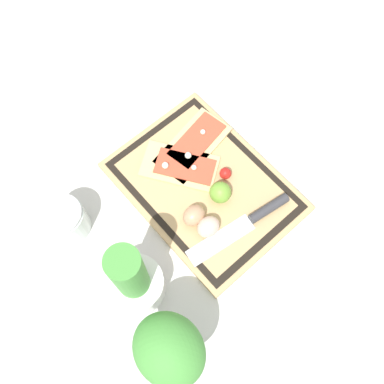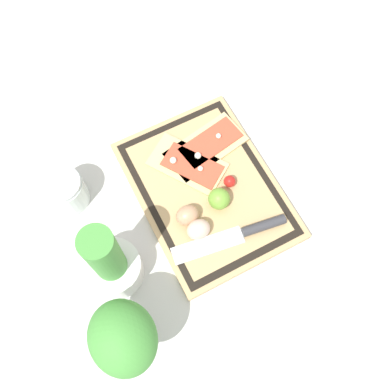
{
  "view_description": "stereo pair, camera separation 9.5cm",
  "coord_description": "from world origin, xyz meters",
  "views": [
    {
      "loc": [
        -0.29,
        0.29,
        0.97
      ],
      "look_at": [
        0.0,
        0.04,
        0.04
      ],
      "focal_mm": 42.0,
      "sensor_mm": 36.0,
      "label": 1
    },
    {
      "loc": [
        -0.35,
        0.22,
        0.97
      ],
      "look_at": [
        0.0,
        0.04,
        0.04
      ],
      "focal_mm": 42.0,
      "sensor_mm": 36.0,
      "label": 2
    }
  ],
  "objects": [
    {
      "name": "cutting_board",
      "position": [
        0.0,
        0.0,
        0.01
      ],
      "size": [
        0.42,
        0.31,
        0.02
      ],
      "color": "tan",
      "rests_on": "ground_plane"
    },
    {
      "name": "cherry_tomato_red",
      "position": [
        -0.02,
        -0.05,
        0.03
      ],
      "size": [
        0.03,
        0.03,
        0.03
      ],
      "primitive_type": "sphere",
      "color": "red",
      "rests_on": "cutting_board"
    },
    {
      "name": "herb_glass",
      "position": [
        -0.23,
        0.29,
        0.12
      ],
      "size": [
        0.14,
        0.12,
        0.2
      ],
      "color": "silver",
      "rests_on": "ground_plane"
    },
    {
      "name": "egg_brown",
      "position": [
        -0.05,
        0.07,
        0.04
      ],
      "size": [
        0.04,
        0.05,
        0.04
      ],
      "primitive_type": "ellipsoid",
      "color": "tan",
      "rests_on": "cutting_board"
    },
    {
      "name": "ground_plane",
      "position": [
        0.0,
        0.0,
        0.0
      ],
      "size": [
        6.0,
        6.0,
        0.0
      ],
      "primitive_type": "plane",
      "color": "silver"
    },
    {
      "name": "pizza_slice_near",
      "position": [
        0.09,
        -0.05,
        0.02
      ],
      "size": [
        0.13,
        0.21,
        0.02
      ],
      "color": "#DBBC7F",
      "rests_on": "cutting_board"
    },
    {
      "name": "egg_pink",
      "position": [
        -0.09,
        0.07,
        0.04
      ],
      "size": [
        0.04,
        0.05,
        0.04
      ],
      "primitive_type": "ellipsoid",
      "color": "beige",
      "rests_on": "cutting_board"
    },
    {
      "name": "lime",
      "position": [
        -0.05,
        -0.01,
        0.04
      ],
      "size": [
        0.05,
        0.05,
        0.05
      ],
      "primitive_type": "sphere",
      "color": "#70A838",
      "rests_on": "cutting_board"
    },
    {
      "name": "knife",
      "position": [
        -0.14,
        -0.03,
        0.03
      ],
      "size": [
        0.07,
        0.26,
        0.02
      ],
      "color": "silver",
      "rests_on": "cutting_board"
    },
    {
      "name": "sauce_jar",
      "position": [
        0.13,
        0.29,
        0.04
      ],
      "size": [
        0.09,
        0.09,
        0.09
      ],
      "color": "silver",
      "rests_on": "ground_plane"
    },
    {
      "name": "herb_pot",
      "position": [
        -0.08,
        0.27,
        0.09
      ],
      "size": [
        0.12,
        0.12,
        0.25
      ],
      "color": "white",
      "rests_on": "ground_plane"
    },
    {
      "name": "pizza_slice_far",
      "position": [
        0.07,
        0.01,
        0.02
      ],
      "size": [
        0.2,
        0.18,
        0.02
      ],
      "color": "#DBBC7F",
      "rests_on": "cutting_board"
    }
  ]
}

